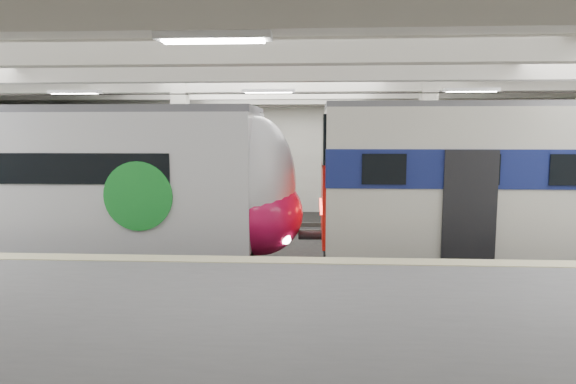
{
  "coord_description": "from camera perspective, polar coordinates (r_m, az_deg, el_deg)",
  "views": [
    {
      "loc": [
        1.39,
        -12.7,
        3.6
      ],
      "look_at": [
        0.64,
        1.0,
        2.0
      ],
      "focal_mm": 30.0,
      "sensor_mm": 36.0,
      "label": 1
    }
  ],
  "objects": [
    {
      "name": "modern_emu",
      "position": [
        14.33,
        -23.79,
        0.28
      ],
      "size": [
        13.51,
        2.79,
        4.37
      ],
      "color": "silver",
      "rests_on": "ground"
    },
    {
      "name": "station_hall",
      "position": [
        11.06,
        -4.08,
        4.8
      ],
      "size": [
        36.0,
        24.0,
        5.75
      ],
      "color": "black",
      "rests_on": "ground"
    },
    {
      "name": "far_train",
      "position": [
        20.51,
        -24.14,
        2.73
      ],
      "size": [
        14.75,
        3.32,
        4.66
      ],
      "rotation": [
        0.0,
        0.0,
        -0.02
      ],
      "color": "silver",
      "rests_on": "ground"
    }
  ]
}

